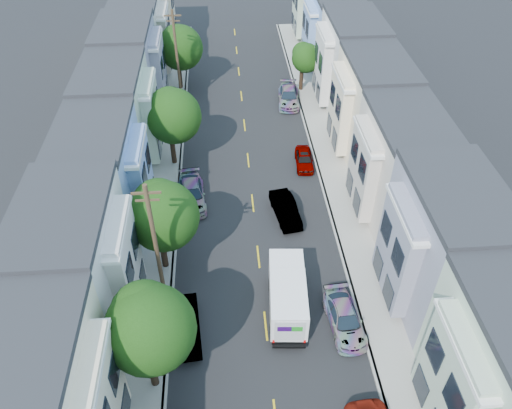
{
  "coord_description": "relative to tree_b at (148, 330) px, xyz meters",
  "views": [
    {
      "loc": [
        -1.99,
        -18.77,
        26.27
      ],
      "look_at": [
        0.07,
        9.25,
        2.2
      ],
      "focal_mm": 35.0,
      "sensor_mm": 36.0,
      "label": 1
    }
  ],
  "objects": [
    {
      "name": "road_slab",
      "position": [
        6.3,
        18.47,
        -5.16
      ],
      "size": [
        12.0,
        70.0,
        0.02
      ],
      "primitive_type": "cube",
      "color": "black",
      "rests_on": "ground"
    },
    {
      "name": "tree_far_r",
      "position": [
        13.2,
        34.35,
        -1.48
      ],
      "size": [
        3.1,
        3.1,
        5.29
      ],
      "color": "black",
      "rests_on": "ground"
    },
    {
      "name": "parked_right_d",
      "position": [
        11.2,
        31.64,
        -4.42
      ],
      "size": [
        2.55,
        5.18,
        1.5
      ],
      "primitive_type": "imported",
      "rotation": [
        0.0,
        0.0,
        -0.09
      ],
      "color": "black",
      "rests_on": "ground"
    },
    {
      "name": "sidewalk_right",
      "position": [
        13.65,
        18.47,
        -5.1
      ],
      "size": [
        2.6,
        70.0,
        0.15
      ],
      "primitive_type": "cube",
      "color": "gray",
      "rests_on": "ground"
    },
    {
      "name": "curb_left",
      "position": [
        0.25,
        18.47,
        -5.1
      ],
      "size": [
        0.3,
        70.0,
        0.15
      ],
      "primitive_type": "cube",
      "color": "gray",
      "rests_on": "ground"
    },
    {
      "name": "tree_b",
      "position": [
        0.0,
        0.0,
        0.0
      ],
      "size": [
        4.7,
        4.7,
        7.55
      ],
      "color": "black",
      "rests_on": "ground"
    },
    {
      "name": "parked_right_c",
      "position": [
        11.2,
        20.37,
        -4.53
      ],
      "size": [
        1.73,
        4.02,
        1.28
      ],
      "primitive_type": "imported",
      "rotation": [
        0.0,
        0.0,
        -0.06
      ],
      "color": "black",
      "rests_on": "ground"
    },
    {
      "name": "ground",
      "position": [
        6.3,
        3.47,
        -5.17
      ],
      "size": [
        160.0,
        160.0,
        0.0
      ],
      "primitive_type": "plane",
      "color": "black",
      "rests_on": "ground"
    },
    {
      "name": "sidewalk_left",
      "position": [
        -1.05,
        18.47,
        -5.1
      ],
      "size": [
        2.6,
        70.0,
        0.15
      ],
      "primitive_type": "cube",
      "color": "gray",
      "rests_on": "ground"
    },
    {
      "name": "curb_right",
      "position": [
        12.35,
        18.47,
        -5.1
      ],
      "size": [
        0.3,
        70.0,
        0.15
      ],
      "primitive_type": "cube",
      "color": "gray",
      "rests_on": "ground"
    },
    {
      "name": "townhouse_row_left",
      "position": [
        -4.85,
        18.47,
        -5.17
      ],
      "size": [
        5.0,
        70.0,
        8.5
      ],
      "primitive_type": "cube",
      "color": "beige",
      "rests_on": "ground"
    },
    {
      "name": "townhouse_row_right",
      "position": [
        17.45,
        18.47,
        -5.17
      ],
      "size": [
        5.0,
        70.0,
        8.5
      ],
      "primitive_type": "cube",
      "color": "beige",
      "rests_on": "ground"
    },
    {
      "name": "parked_left_d",
      "position": [
        1.4,
        16.09,
        -4.42
      ],
      "size": [
        2.6,
        5.22,
        1.51
      ],
      "primitive_type": "imported",
      "rotation": [
        0.0,
        0.0,
        0.1
      ],
      "color": "black",
      "rests_on": "ground"
    },
    {
      "name": "tree_d",
      "position": [
        0.0,
        21.49,
        -0.37
      ],
      "size": [
        4.7,
        4.7,
        7.17
      ],
      "color": "black",
      "rests_on": "ground"
    },
    {
      "name": "parked_right_b",
      "position": [
        11.2,
        3.15,
        -4.49
      ],
      "size": [
        2.26,
        4.68,
        1.36
      ],
      "primitive_type": "imported",
      "rotation": [
        0.0,
        0.0,
        0.08
      ],
      "color": "white",
      "rests_on": "ground"
    },
    {
      "name": "tree_c",
      "position": [
        0.0,
        9.05,
        -0.45
      ],
      "size": [
        4.7,
        4.7,
        7.09
      ],
      "color": "black",
      "rests_on": "ground"
    },
    {
      "name": "utility_pole_far",
      "position": [
        0.0,
        31.47,
        -0.02
      ],
      "size": [
        1.6,
        0.26,
        10.0
      ],
      "color": "#42301E",
      "rests_on": "ground"
    },
    {
      "name": "tree_e",
      "position": [
        0.0,
        35.77,
        -0.52
      ],
      "size": [
        4.7,
        4.7,
        7.02
      ],
      "color": "black",
      "rests_on": "ground"
    },
    {
      "name": "utility_pole_near",
      "position": [
        0.0,
        5.47,
        -0.02
      ],
      "size": [
        1.6,
        0.26,
        10.0
      ],
      "color": "#42301E",
      "rests_on": "ground"
    },
    {
      "name": "fedex_truck",
      "position": [
        7.75,
        4.62,
        -3.61
      ],
      "size": [
        2.25,
        5.85,
        2.81
      ],
      "rotation": [
        0.0,
        0.0,
        -0.08
      ],
      "color": "white",
      "rests_on": "ground"
    },
    {
      "name": "parked_left_c",
      "position": [
        1.4,
        3.33,
        -4.43
      ],
      "size": [
        2.0,
        4.61,
        1.49
      ],
      "primitive_type": "imported",
      "rotation": [
        0.0,
        0.0,
        0.1
      ],
      "color": "#ADADAD",
      "rests_on": "ground"
    },
    {
      "name": "centerline",
      "position": [
        6.3,
        18.47,
        -5.17
      ],
      "size": [
        0.12,
        70.0,
        0.01
      ],
      "primitive_type": "cube",
      "color": "gold",
      "rests_on": "ground"
    },
    {
      "name": "lead_sedan",
      "position": [
        8.75,
        13.67,
        -4.44
      ],
      "size": [
        2.28,
        4.62,
        1.47
      ],
      "primitive_type": "imported",
      "rotation": [
        0.0,
        0.0,
        0.17
      ],
      "color": "black",
      "rests_on": "ground"
    }
  ]
}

